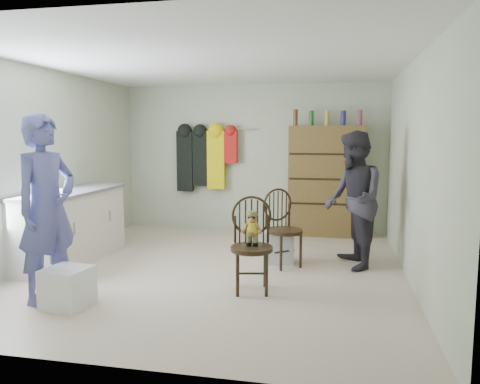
% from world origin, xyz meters
% --- Properties ---
extents(ground_plane, '(5.00, 5.00, 0.00)m').
position_xyz_m(ground_plane, '(0.00, 0.00, 0.00)').
color(ground_plane, beige).
rests_on(ground_plane, ground).
extents(room_walls, '(5.00, 5.00, 5.00)m').
position_xyz_m(room_walls, '(0.00, 0.53, 1.58)').
color(room_walls, beige).
rests_on(room_walls, ground).
extents(counter, '(0.64, 1.86, 0.94)m').
position_xyz_m(counter, '(-1.95, 0.00, 0.47)').
color(counter, silver).
rests_on(counter, ground).
extents(plastic_tub, '(0.45, 0.43, 0.38)m').
position_xyz_m(plastic_tub, '(-1.10, -1.49, 0.19)').
color(plastic_tub, white).
rests_on(plastic_tub, ground).
extents(chair_front, '(0.52, 0.52, 1.00)m').
position_xyz_m(chair_front, '(0.55, -0.65, 0.57)').
color(chair_front, black).
rests_on(chair_front, ground).
extents(chair_far, '(0.61, 0.61, 0.98)m').
position_xyz_m(chair_far, '(0.76, 0.36, 0.52)').
color(chair_far, black).
rests_on(chair_far, ground).
extents(striped_bag, '(0.41, 0.33, 0.40)m').
position_xyz_m(striped_bag, '(0.71, 0.49, 0.20)').
color(striped_bag, '#E57F72').
rests_on(striped_bag, ground).
extents(person_left, '(0.62, 0.78, 1.86)m').
position_xyz_m(person_left, '(-1.38, -1.35, 0.93)').
color(person_left, '#515495').
rests_on(person_left, ground).
extents(person_right, '(0.82, 0.96, 1.71)m').
position_xyz_m(person_right, '(1.63, 0.45, 0.85)').
color(person_right, '#2D2B33').
rests_on(person_right, ground).
extents(dresser, '(1.20, 0.39, 2.06)m').
position_xyz_m(dresser, '(1.25, 2.30, 0.91)').
color(dresser, brown).
rests_on(dresser, ground).
extents(coat_rack, '(1.42, 0.12, 1.09)m').
position_xyz_m(coat_rack, '(-0.83, 2.38, 1.25)').
color(coat_rack, '#99999E').
rests_on(coat_rack, ground).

